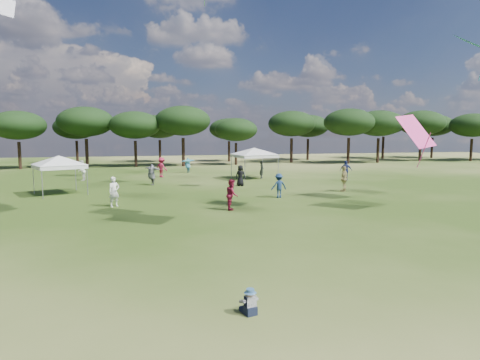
% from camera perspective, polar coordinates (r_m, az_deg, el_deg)
% --- Properties ---
extents(ground, '(140.00, 140.00, 0.00)m').
position_cam_1_polar(ground, '(8.13, 5.48, -22.92)').
color(ground, '#314815').
rests_on(ground, ground).
extents(tree_line, '(108.78, 17.63, 7.77)m').
position_cam_1_polar(tree_line, '(54.29, -9.43, 7.92)').
color(tree_line, black).
rests_on(tree_line, ground).
extents(tent_left, '(5.43, 5.43, 2.90)m').
position_cam_1_polar(tent_left, '(29.23, -24.35, 2.94)').
color(tent_left, gray).
rests_on(tent_left, ground).
extents(tent_right, '(6.76, 6.76, 3.10)m').
position_cam_1_polar(tent_right, '(36.07, 2.04, 4.41)').
color(tent_right, gray).
rests_on(tent_right, ground).
extents(toddler, '(0.43, 0.47, 0.59)m').
position_cam_1_polar(toddler, '(9.33, 1.38, -17.04)').
color(toddler, black).
rests_on(toddler, ground).
extents(festival_crowd, '(30.15, 22.92, 1.86)m').
position_cam_1_polar(festival_crowd, '(31.83, -11.58, 0.69)').
color(festival_crowd, black).
rests_on(festival_crowd, ground).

